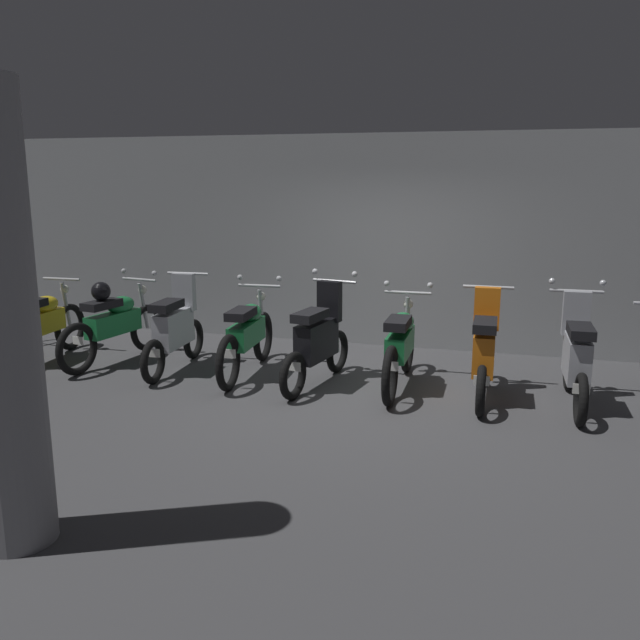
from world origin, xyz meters
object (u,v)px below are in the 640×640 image
at_px(motorbike_slot_0, 40,325).
at_px(motorbike_slot_4, 318,340).
at_px(motorbike_slot_7, 576,357).
at_px(motorbike_slot_5, 400,345).
at_px(motorbike_slot_2, 175,329).
at_px(motorbike_slot_3, 247,335).
at_px(motorbike_slot_6, 484,351).
at_px(motorbike_slot_1, 114,322).

height_order(motorbike_slot_0, motorbike_slot_4, motorbike_slot_4).
distance_m(motorbike_slot_4, motorbike_slot_7, 2.80).
height_order(motorbike_slot_0, motorbike_slot_5, motorbike_slot_5).
relative_size(motorbike_slot_2, motorbike_slot_4, 1.01).
bearing_deg(motorbike_slot_2, motorbike_slot_4, -2.85).
distance_m(motorbike_slot_3, motorbike_slot_6, 2.81).
bearing_deg(motorbike_slot_5, motorbike_slot_6, -7.65).
distance_m(motorbike_slot_2, motorbike_slot_6, 3.75).
xyz_separation_m(motorbike_slot_2, motorbike_slot_7, (4.69, -0.07, 0.00)).
distance_m(motorbike_slot_5, motorbike_slot_7, 1.88).
height_order(motorbike_slot_1, motorbike_slot_2, motorbike_slot_2).
height_order(motorbike_slot_5, motorbike_slot_6, motorbike_slot_6).
height_order(motorbike_slot_1, motorbike_slot_3, same).
relative_size(motorbike_slot_1, motorbike_slot_4, 1.16).
bearing_deg(motorbike_slot_4, motorbike_slot_0, -179.31).
distance_m(motorbike_slot_6, motorbike_slot_7, 0.94).
distance_m(motorbike_slot_4, motorbike_slot_5, 0.94).
bearing_deg(motorbike_slot_5, motorbike_slot_7, -4.20).
xyz_separation_m(motorbike_slot_0, motorbike_slot_1, (0.94, 0.24, 0.04)).
distance_m(motorbike_slot_2, motorbike_slot_3, 0.94).
bearing_deg(motorbike_slot_6, motorbike_slot_1, 178.00).
bearing_deg(motorbike_slot_4, motorbike_slot_3, 170.24).
relative_size(motorbike_slot_4, motorbike_slot_7, 0.99).
xyz_separation_m(motorbike_slot_5, motorbike_slot_7, (1.87, -0.14, 0.04)).
bearing_deg(motorbike_slot_3, motorbike_slot_4, -9.76).
bearing_deg(motorbike_slot_2, motorbike_slot_5, 1.38).
bearing_deg(motorbike_slot_3, motorbike_slot_6, -2.58).
bearing_deg(motorbike_slot_7, motorbike_slot_1, 178.21).
bearing_deg(motorbike_slot_2, motorbike_slot_6, -0.88).
bearing_deg(motorbike_slot_1, motorbike_slot_7, -1.79).
distance_m(motorbike_slot_1, motorbike_slot_5, 3.75).
xyz_separation_m(motorbike_slot_0, motorbike_slot_4, (3.76, 0.05, 0.04)).
xyz_separation_m(motorbike_slot_2, motorbike_slot_4, (1.88, -0.09, 0.00)).
height_order(motorbike_slot_3, motorbike_slot_6, motorbike_slot_6).
distance_m(motorbike_slot_0, motorbike_slot_7, 6.56).
relative_size(motorbike_slot_0, motorbike_slot_5, 1.00).
bearing_deg(motorbike_slot_6, motorbike_slot_3, 177.42).
relative_size(motorbike_slot_0, motorbike_slot_1, 1.01).
height_order(motorbike_slot_2, motorbike_slot_3, motorbike_slot_2).
distance_m(motorbike_slot_1, motorbike_slot_4, 2.82).
height_order(motorbike_slot_4, motorbike_slot_6, motorbike_slot_4).
bearing_deg(motorbike_slot_4, motorbike_slot_6, 1.11).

